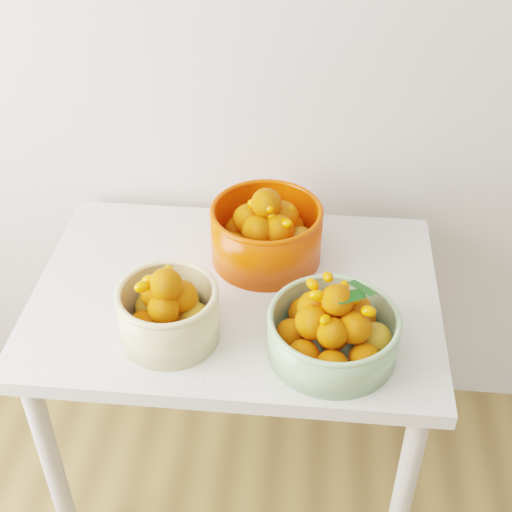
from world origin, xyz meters
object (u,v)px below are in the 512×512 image
object	(u,v)px
bowl_orange	(267,232)
bowl_green	(333,330)
table	(236,319)
bowl_cream	(169,311)

from	to	relation	value
bowl_orange	bowl_green	bearing A→B (deg)	-61.67
table	bowl_orange	size ratio (longest dim) A/B	2.77
table	bowl_cream	xyz separation A→B (m)	(-0.13, -0.17, 0.17)
table	bowl_green	distance (m)	0.34
table	bowl_orange	xyz separation A→B (m)	(0.06, 0.14, 0.18)
bowl_cream	bowl_orange	world-z (taller)	bowl_orange
table	bowl_green	xyz separation A→B (m)	(0.24, -0.18, 0.16)
bowl_green	bowl_orange	xyz separation A→B (m)	(-0.17, 0.32, 0.02)
table	bowl_cream	bearing A→B (deg)	-127.50
bowl_green	bowl_orange	size ratio (longest dim) A/B	1.00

